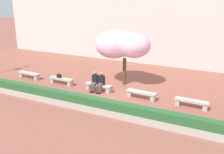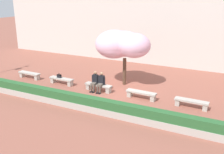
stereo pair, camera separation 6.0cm
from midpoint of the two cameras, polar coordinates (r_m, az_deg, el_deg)
The scene contains 12 objects.
ground_plane at distance 16.19m, azimuth 1.42°, elevation -3.85°, with size 100.00×100.00×0.00m, color #8E5142.
building_facade at distance 24.27m, azimuth 11.71°, elevation 15.73°, with size 32.60×4.00×10.51m, color beige.
stone_bench_west_end at distance 20.07m, azimuth -17.66°, elevation 0.52°, with size 1.82×0.47×0.45m.
stone_bench_near_west at distance 18.23m, azimuth -11.04°, elevation -0.66°, with size 1.82×0.47×0.45m.
stone_bench_center at distance 16.70m, azimuth -3.08°, elevation -2.06°, with size 1.82×0.47×0.45m.
stone_bench_near_east at distance 15.56m, azimuth 6.27°, elevation -3.66°, with size 1.82×0.47×0.45m.
stone_bench_east_end at distance 14.91m, azimuth 16.81°, elevation -5.33°, with size 1.82×0.47×0.45m.
person_seated_left at distance 16.64m, azimuth -3.88°, elevation -0.72°, with size 0.51×0.68×1.29m.
person_seated_right at distance 16.42m, azimuth -2.50°, elevation -0.94°, with size 0.51×0.68×1.29m.
handbag at distance 18.25m, azimuth -11.56°, elevation 0.24°, with size 0.30×0.15×0.34m.
cherry_tree_main at distance 17.29m, azimuth 2.11°, elevation 7.11°, with size 3.81×2.72×3.67m.
planter_hedge_foreground at distance 13.73m, azimuth -3.58°, elevation -6.21°, with size 19.24×0.50×0.80m.
Camera 1 is at (6.31, -13.67, 5.95)m, focal length 42.00 mm.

